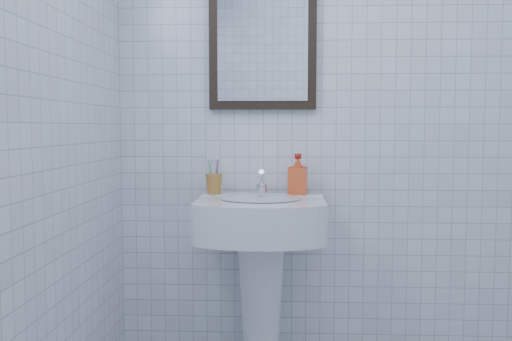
{
  "coord_description": "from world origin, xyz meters",
  "views": [
    {
      "loc": [
        -0.32,
        -1.51,
        1.16
      ],
      "look_at": [
        -0.43,
        0.86,
        0.98
      ],
      "focal_mm": 40.0,
      "sensor_mm": 36.0,
      "label": 1
    }
  ],
  "objects": [
    {
      "name": "washbasin",
      "position": [
        -0.42,
        0.99,
        0.57
      ],
      "size": [
        0.56,
        0.41,
        0.86
      ],
      "color": "white",
      "rests_on": "ground"
    },
    {
      "name": "soap_dispenser",
      "position": [
        -0.25,
        1.11,
        0.94
      ],
      "size": [
        0.1,
        0.1,
        0.18
      ],
      "primitive_type": "imported",
      "rotation": [
        0.0,
        0.0,
        -0.16
      ],
      "color": "red",
      "rests_on": "washbasin"
    },
    {
      "name": "wall_mirror",
      "position": [
        -0.42,
        1.18,
        1.55
      ],
      "size": [
        0.5,
        0.04,
        0.62
      ],
      "color": "black",
      "rests_on": "wall_back"
    },
    {
      "name": "faucet",
      "position": [
        -0.42,
        1.09,
        0.9
      ],
      "size": [
        0.05,
        0.1,
        0.12
      ],
      "color": "silver",
      "rests_on": "washbasin"
    },
    {
      "name": "wall_back",
      "position": [
        0.0,
        1.2,
        1.25
      ],
      "size": [
        2.2,
        0.02,
        2.5
      ],
      "primitive_type": "cube",
      "color": "silver",
      "rests_on": "ground"
    },
    {
      "name": "toothbrush_cup",
      "position": [
        -0.64,
        1.09,
        0.9
      ],
      "size": [
        0.1,
        0.1,
        0.09
      ],
      "primitive_type": null,
      "rotation": [
        0.0,
        0.0,
        -0.24
      ],
      "color": "#B67A2C",
      "rests_on": "washbasin"
    }
  ]
}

